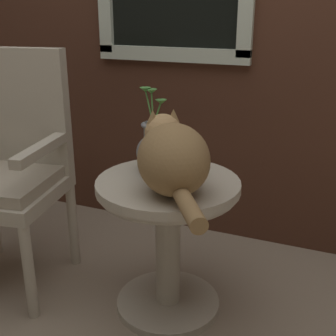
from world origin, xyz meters
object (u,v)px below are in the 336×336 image
(wicker_side_table, at_px, (168,223))
(cat, at_px, (172,157))
(wicker_chair, at_px, (8,161))
(pewter_vase_with_ivy, at_px, (154,147))

(wicker_side_table, distance_m, cat, 0.32)
(cat, bearing_deg, wicker_side_table, 121.25)
(wicker_chair, bearing_deg, cat, -3.86)
(pewter_vase_with_ivy, bearing_deg, wicker_side_table, -37.43)
(wicker_side_table, xyz_separation_m, cat, (0.05, -0.09, 0.30))
(wicker_side_table, distance_m, wicker_chair, 0.75)
(pewter_vase_with_ivy, bearing_deg, wicker_chair, -170.96)
(wicker_chair, relative_size, cat, 1.89)
(cat, bearing_deg, pewter_vase_with_ivy, 132.43)
(pewter_vase_with_ivy, bearing_deg, cat, -47.57)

